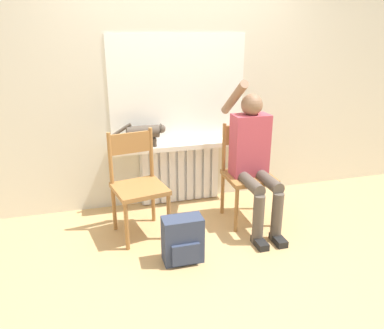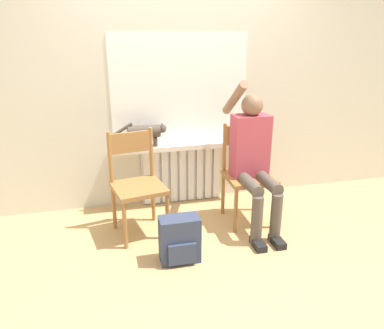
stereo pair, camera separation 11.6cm
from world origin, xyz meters
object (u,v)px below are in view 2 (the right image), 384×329
object	(u,v)px
person	(254,156)
chair_right	(248,173)
backpack	(180,240)
chair_left	(137,183)
cat	(145,132)

from	to	relation	value
person	chair_right	bearing A→B (deg)	89.91
chair_right	backpack	world-z (taller)	chair_right
chair_right	person	world-z (taller)	person
chair_left	cat	distance (m)	0.60
person	chair_left	bearing A→B (deg)	173.71
chair_right	person	xyz separation A→B (m)	(-0.00, -0.12, 0.21)
cat	backpack	size ratio (longest dim) A/B	1.40
person	backpack	distance (m)	1.04
chair_left	chair_right	xyz separation A→B (m)	(1.06, 0.00, 0.00)
cat	chair_right	bearing A→B (deg)	-26.95
person	cat	distance (m)	1.10
chair_right	person	size ratio (longest dim) A/B	0.68
person	backpack	xyz separation A→B (m)	(-0.79, -0.44, -0.51)
chair_left	person	size ratio (longest dim) A/B	0.68
chair_left	backpack	distance (m)	0.69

